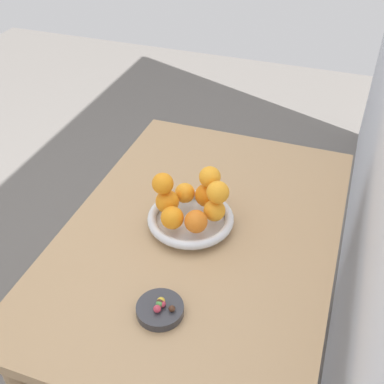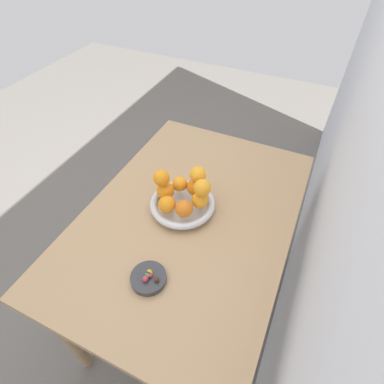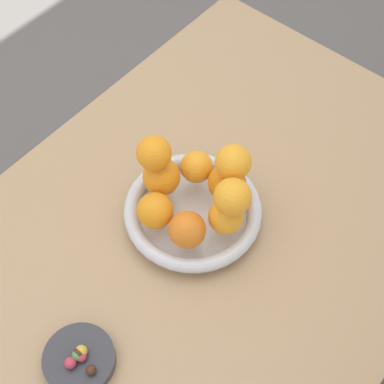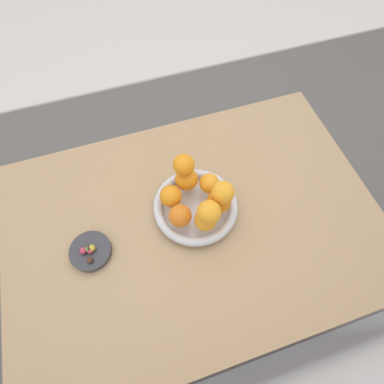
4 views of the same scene
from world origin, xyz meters
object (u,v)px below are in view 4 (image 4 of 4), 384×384
object	(u,v)px
candy_dish	(91,252)
dining_table	(194,232)
candy_ball_4	(89,250)
orange_6	(222,191)
candy_ball_7	(90,251)
orange_7	(209,212)
orange_5	(209,183)
candy_ball_1	(89,250)
fruit_bowl	(195,207)
candy_ball_2	(91,247)
orange_8	(184,165)
candy_ball_5	(83,249)
orange_2	(180,217)
candy_ball_0	(89,250)
candy_ball_3	(90,250)
orange_3	(206,220)
orange_0	(187,179)
candy_ball_6	(90,260)
orange_1	(171,196)
orange_4	(219,201)

from	to	relation	value
candy_dish	dining_table	bearing A→B (deg)	-179.70
candy_ball_4	candy_dish	bearing A→B (deg)	-25.20
orange_6	candy_ball_7	world-z (taller)	orange_6
orange_6	orange_7	bearing A→B (deg)	40.44
orange_5	candy_ball_1	world-z (taller)	orange_5
orange_7	orange_5	bearing A→B (deg)	-111.39
fruit_bowl	candy_ball_2	xyz separation A→B (m)	(0.31, 0.03, 0.01)
orange_8	candy_ball_5	distance (m)	0.36
orange_2	candy_ball_0	distance (m)	0.26
orange_7	dining_table	bearing A→B (deg)	-57.38
orange_7	candy_ball_3	world-z (taller)	orange_7
candy_ball_1	candy_ball_4	bearing A→B (deg)	-100.81
candy_ball_1	orange_5	bearing A→B (deg)	-168.60
orange_3	candy_ball_4	world-z (taller)	orange_3
dining_table	fruit_bowl	size ratio (longest dim) A/B	4.42
orange_5	candy_ball_1	size ratio (longest dim) A/B	3.14
orange_0	candy_ball_4	world-z (taller)	orange_0
candy_ball_2	candy_ball_6	distance (m)	0.04
orange_3	candy_ball_5	size ratio (longest dim) A/B	3.29
dining_table	orange_8	xyz separation A→B (m)	(-0.01, -0.11, 0.23)
orange_1	orange_2	xyz separation A→B (m)	(-0.01, 0.07, 0.00)
orange_5	candy_ball_4	bearing A→B (deg)	11.37
candy_ball_0	orange_0	bearing A→B (deg)	-161.16
orange_0	orange_5	size ratio (longest dim) A/B	1.14
orange_5	candy_ball_1	bearing A→B (deg)	11.40
fruit_bowl	candy_ball_2	size ratio (longest dim) A/B	12.57
orange_0	candy_ball_2	bearing A→B (deg)	18.35
orange_3	candy_dish	bearing A→B (deg)	-5.53
orange_1	orange_4	bearing A→B (deg)	154.49
orange_4	candy_ball_7	size ratio (longest dim) A/B	4.10
orange_3	candy_ball_4	bearing A→B (deg)	-5.46
dining_table	orange_3	distance (m)	0.16
fruit_bowl	orange_3	distance (m)	0.08
orange_8	orange_2	bearing A→B (deg)	67.80
orange_2	dining_table	bearing A→B (deg)	-175.31
orange_1	candy_ball_4	distance (m)	0.27
orange_7	candy_ball_0	distance (m)	0.35
orange_5	orange_6	xyz separation A→B (m)	(-0.01, 0.07, 0.07)
orange_4	candy_ball_6	bearing A→B (deg)	5.88
candy_ball_6	candy_ball_2	bearing A→B (deg)	-106.61
candy_ball_3	candy_ball_0	bearing A→B (deg)	-20.67
orange_2	candy_ball_4	world-z (taller)	orange_2
orange_7	candy_ball_4	world-z (taller)	orange_7
orange_6	orange_7	world-z (taller)	orange_6
candy_ball_3	candy_ball_1	bearing A→B (deg)	-35.84
orange_6	orange_8	distance (m)	0.13
orange_0	candy_ball_4	distance (m)	0.33
candy_ball_6	candy_ball_3	bearing A→B (deg)	-102.00
candy_ball_1	candy_ball_6	world-z (taller)	candy_ball_1
candy_ball_5	orange_4	bearing A→B (deg)	-179.48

